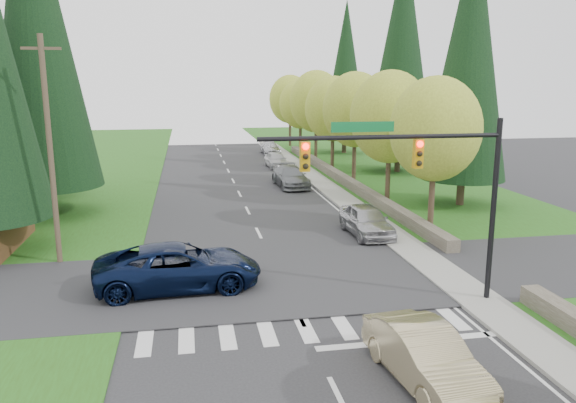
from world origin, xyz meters
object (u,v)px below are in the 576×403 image
object	(u,v)px
parked_car_b	(291,177)
parked_car_e	(270,148)
parked_car_a	(366,220)
sedan_champagne	(425,356)
parked_car_c	(288,175)
parked_car_d	(276,160)
suv_navy	(179,267)

from	to	relation	value
parked_car_b	parked_car_e	distance (m)	20.20
parked_car_a	parked_car_b	distance (m)	14.65
parked_car_e	parked_car_b	bearing A→B (deg)	-94.31
parked_car_a	parked_car_b	xyz separation A→B (m)	(-1.40, 14.59, -0.03)
sedan_champagne	parked_car_c	world-z (taller)	sedan_champagne
parked_car_c	parked_car_e	world-z (taller)	parked_car_c
parked_car_d	parked_car_e	size ratio (longest dim) A/B	0.94
suv_navy	parked_car_a	distance (m)	11.59
sedan_champagne	parked_car_d	size ratio (longest dim) A/B	1.09
parked_car_d	parked_car_c	bearing A→B (deg)	-95.83
suv_navy	parked_car_a	size ratio (longest dim) A/B	1.35
parked_car_b	parked_car_c	bearing A→B (deg)	87.33
suv_navy	parked_car_e	world-z (taller)	suv_navy
parked_car_d	suv_navy	bearing A→B (deg)	-108.87
parked_car_a	parked_car_e	bearing A→B (deg)	88.19
parked_car_b	parked_car_d	size ratio (longest dim) A/B	1.25
sedan_champagne	parked_car_d	xyz separation A→B (m)	(2.18, 39.32, -0.04)
sedan_champagne	suv_navy	bearing A→B (deg)	121.90
sedan_champagne	parked_car_d	world-z (taller)	sedan_champagne
parked_car_c	parked_car_e	bearing A→B (deg)	82.27
sedan_champagne	suv_navy	xyz separation A→B (m)	(-6.63, 8.42, 0.12)
sedan_champagne	suv_navy	world-z (taller)	suv_navy
parked_car_c	suv_navy	bearing A→B (deg)	-114.46
sedan_champagne	parked_car_a	bearing A→B (deg)	71.67
parked_car_e	suv_navy	bearing A→B (deg)	-103.72
sedan_champagne	parked_car_a	xyz separation A→B (m)	(3.13, 14.67, 0.04)
sedan_champagne	parked_car_d	bearing A→B (deg)	80.52
suv_navy	parked_car_d	distance (m)	32.13
suv_navy	parked_car_d	world-z (taller)	suv_navy
sedan_champagne	parked_car_b	size ratio (longest dim) A/B	0.88
sedan_champagne	parked_car_a	distance (m)	15.00
parked_car_d	parked_car_e	world-z (taller)	parked_car_d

